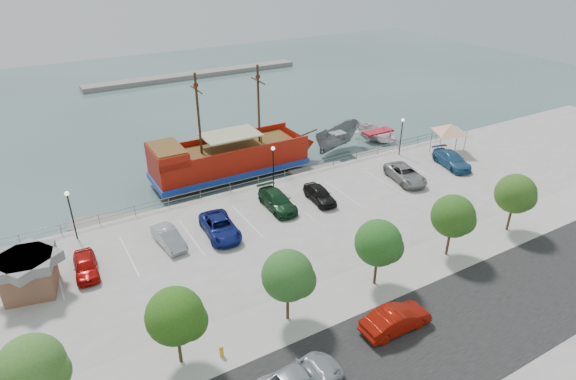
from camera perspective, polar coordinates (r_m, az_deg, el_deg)
ground at (r=42.34m, az=2.54°, el=-4.37°), size 160.00×160.00×0.00m
street at (r=32.24m, az=18.61°, el=-15.64°), size 100.00×8.00×0.04m
sidewalk at (r=35.29m, az=11.45°, el=-10.29°), size 100.00×4.00×0.05m
seawall_railing at (r=47.52m, az=-2.47°, el=1.48°), size 50.00×0.06×1.00m
far_shore at (r=92.80m, az=-10.92°, el=13.27°), size 40.00×3.00×0.80m
pirate_ship at (r=51.24m, az=-5.48°, el=3.95°), size 18.97×5.40×11.94m
patrol_boat at (r=57.58m, az=5.86°, el=5.98°), size 7.66×4.45×2.79m
speedboat at (r=61.85m, az=10.56°, el=6.47°), size 4.65×6.49×1.34m
dock_west at (r=45.40m, az=-19.88°, el=-3.49°), size 7.77×4.23×0.43m
dock_mid at (r=52.41m, az=3.57°, el=2.40°), size 6.46×2.51×0.36m
dock_east at (r=57.39m, az=10.97°, el=4.25°), size 7.15×2.45×0.40m
shed at (r=37.00m, az=-28.39°, el=-8.66°), size 4.11×4.11×2.85m
canopy_tent at (r=56.63m, az=18.76°, el=7.43°), size 5.85×5.85×3.81m
street_van at (r=27.28m, az=1.45°, el=-21.55°), size 5.16×2.61×1.40m
street_sedan at (r=31.07m, az=12.64°, el=-14.74°), size 4.61×1.67×1.51m
fire_hydrant at (r=29.26m, az=-7.89°, el=-18.40°), size 0.26×0.26×0.75m
lamp_post_left at (r=41.02m, az=-24.44°, el=-1.82°), size 0.36×0.36×4.28m
lamp_post_mid at (r=45.47m, az=-1.76°, el=3.60°), size 0.36×0.36×4.28m
lamp_post_right at (r=54.34m, az=13.33°, el=6.92°), size 0.36×0.36×4.28m
tree_a at (r=27.03m, az=-27.78°, el=-18.24°), size 3.30×3.20×5.00m
tree_b at (r=27.38m, az=-12.89°, el=-14.48°), size 3.30×3.20×5.00m
tree_c at (r=29.43m, az=0.28°, el=-10.24°), size 3.30×3.20×5.00m
tree_d at (r=32.88m, az=10.92°, el=-6.31°), size 3.30×3.20×5.00m
tree_e at (r=37.33m, az=19.18°, el=-3.07°), size 3.30×3.20×5.00m
tree_f at (r=42.48m, az=25.52°, el=-0.51°), size 3.30×3.20×5.00m
parked_car_a at (r=37.64m, az=-22.86°, el=-8.26°), size 1.89×4.06×1.35m
parked_car_b at (r=38.92m, az=-13.97°, el=-5.48°), size 1.86×4.21×1.34m
parked_car_c at (r=39.39m, az=-8.04°, el=-4.36°), size 2.81×5.36×1.44m
parked_car_d at (r=42.81m, az=-1.28°, el=-1.29°), size 2.22×5.12×1.47m
parked_car_e at (r=44.03m, az=3.78°, el=-0.51°), size 2.01×4.30×1.43m
parked_car_g at (r=49.13m, az=13.75°, el=1.84°), size 3.37×5.62×1.46m
parked_car_h at (r=53.76m, az=18.83°, el=3.42°), size 3.12×5.48×1.50m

